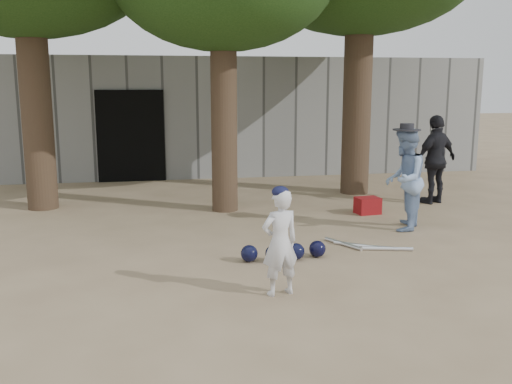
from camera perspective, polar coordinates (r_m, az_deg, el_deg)
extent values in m
plane|color=#937C5E|center=(6.70, -3.53, -9.78)|extent=(70.00, 70.00, 0.00)
imported|color=silver|center=(6.39, 2.41, -5.08)|extent=(0.50, 0.39, 1.21)
imported|color=#7D99C2|center=(9.49, 14.61, 1.22)|extent=(0.96, 1.02, 1.66)
imported|color=black|center=(11.79, 17.54, 3.12)|extent=(1.11, 0.77, 1.75)
cube|color=maroon|center=(10.64, 11.10, -1.33)|extent=(0.46, 0.37, 0.30)
cube|color=gray|center=(14.27, -7.59, 7.32)|extent=(16.00, 0.35, 3.00)
cube|color=black|center=(14.09, -12.40, 5.48)|extent=(1.60, 0.08, 2.20)
cube|color=slate|center=(16.77, -8.05, 7.82)|extent=(16.00, 5.00, 3.00)
sphere|color=black|center=(7.67, -0.68, -6.17)|extent=(0.23, 0.23, 0.23)
sphere|color=black|center=(7.67, 1.77, -6.18)|extent=(0.23, 0.23, 0.23)
sphere|color=black|center=(7.78, 4.03, -5.95)|extent=(0.23, 0.23, 0.23)
sphere|color=black|center=(7.92, 6.16, -5.67)|extent=(0.23, 0.23, 0.23)
cylinder|color=silver|center=(8.53, 8.71, -5.13)|extent=(0.38, 0.67, 0.06)
cylinder|color=silver|center=(8.48, 10.13, -5.27)|extent=(0.61, 0.48, 0.06)
cylinder|color=silver|center=(8.44, 11.56, -5.41)|extent=(0.66, 0.39, 0.06)
cylinder|color=silver|center=(8.40, 13.01, -5.54)|extent=(0.71, 0.23, 0.06)
cylinder|color=brown|center=(11.42, -21.39, 12.09)|extent=(0.56, 0.56, 5.50)
cylinder|color=brown|center=(10.52, -3.26, 11.61)|extent=(0.48, 0.48, 5.00)
cylinder|color=brown|center=(12.43, 10.21, 13.19)|extent=(0.60, 0.60, 5.80)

